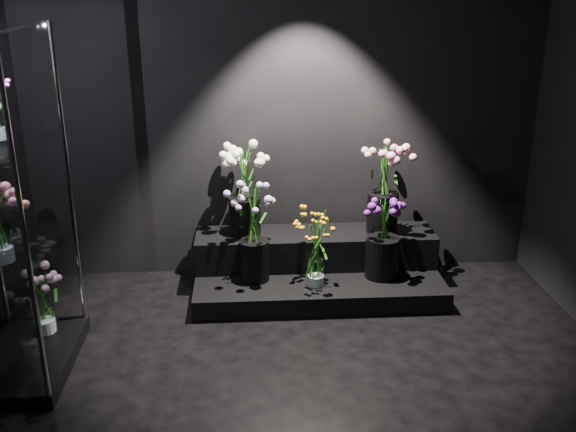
{
  "coord_description": "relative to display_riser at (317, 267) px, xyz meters",
  "views": [
    {
      "loc": [
        -0.31,
        -2.91,
        2.27
      ],
      "look_at": [
        -0.03,
        1.2,
        0.76
      ],
      "focal_mm": 40.0,
      "sensor_mm": 36.0,
      "label": 1
    }
  ],
  "objects": [
    {
      "name": "bouquet_pink_roses",
      "position": [
        0.52,
        0.1,
        0.64
      ],
      "size": [
        0.43,
        0.43,
        0.7
      ],
      "rotation": [
        0.0,
        0.0,
        0.26
      ],
      "color": "black",
      "rests_on": "display_riser"
    },
    {
      "name": "floor",
      "position": [
        -0.22,
        -1.63,
        -0.17
      ],
      "size": [
        4.0,
        4.0,
        0.0
      ],
      "primitive_type": "plane",
      "color": "black",
      "rests_on": "ground"
    },
    {
      "name": "display_riser",
      "position": [
        0.0,
        0.0,
        0.0
      ],
      "size": [
        1.87,
        0.83,
        0.42
      ],
      "color": "black",
      "rests_on": "floor"
    },
    {
      "name": "bouquet_cream_roses",
      "position": [
        -0.55,
        0.13,
        0.63
      ],
      "size": [
        0.48,
        0.48,
        0.67
      ],
      "rotation": [
        0.0,
        0.0,
        0.31
      ],
      "color": "black",
      "rests_on": "display_riser"
    },
    {
      "name": "bouquet_case_base_pink",
      "position": [
        -1.87,
        -0.73,
        0.15
      ],
      "size": [
        0.38,
        0.38,
        0.43
      ],
      "rotation": [
        0.0,
        0.0,
        -0.17
      ],
      "color": "white",
      "rests_on": "display_case"
    },
    {
      "name": "bouquet_purple",
      "position": [
        0.48,
        -0.16,
        0.32
      ],
      "size": [
        0.36,
        0.36,
        0.62
      ],
      "rotation": [
        0.0,
        0.0,
        0.21
      ],
      "color": "black",
      "rests_on": "display_riser"
    },
    {
      "name": "bouquet_orange_bells",
      "position": [
        -0.04,
        -0.28,
        0.27
      ],
      "size": [
        0.25,
        0.25,
        0.56
      ],
      "rotation": [
        0.0,
        0.0,
        -0.0
      ],
      "color": "white",
      "rests_on": "display_riser"
    },
    {
      "name": "wall_back",
      "position": [
        -0.22,
        0.37,
        1.23
      ],
      "size": [
        4.0,
        0.0,
        4.0
      ],
      "primitive_type": "plane",
      "rotation": [
        1.57,
        0.0,
        0.0
      ],
      "color": "black",
      "rests_on": "floor"
    },
    {
      "name": "bouquet_lilac",
      "position": [
        -0.49,
        -0.16,
        0.4
      ],
      "size": [
        0.45,
        0.45,
        0.72
      ],
      "rotation": [
        0.0,
        0.0,
        0.38
      ],
      "color": "black",
      "rests_on": "display_riser"
    },
    {
      "name": "display_case",
      "position": [
        -1.92,
        -0.98,
        0.86
      ],
      "size": [
        0.56,
        0.93,
        2.06
      ],
      "color": "black",
      "rests_on": "floor"
    }
  ]
}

